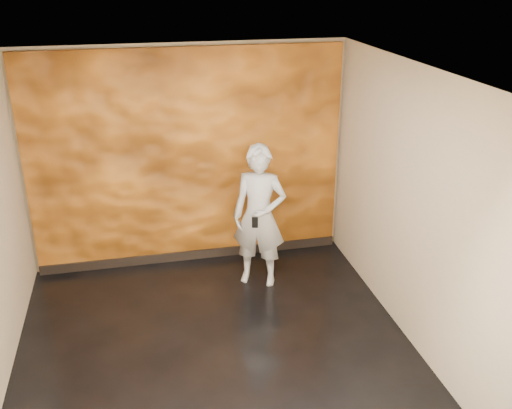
{
  "coord_description": "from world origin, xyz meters",
  "views": [
    {
      "loc": [
        -0.65,
        -4.81,
        3.66
      ],
      "look_at": [
        0.63,
        0.93,
        1.14
      ],
      "focal_mm": 40.0,
      "sensor_mm": 36.0,
      "label": 1
    }
  ],
  "objects": [
    {
      "name": "feature_wall",
      "position": [
        0.0,
        1.96,
        1.38
      ],
      "size": [
        3.9,
        0.06,
        2.75
      ],
      "primitive_type": "cube",
      "color": "orange",
      "rests_on": "ground"
    },
    {
      "name": "man",
      "position": [
        0.73,
        1.18,
        0.88
      ],
      "size": [
        0.76,
        0.65,
        1.75
      ],
      "primitive_type": "imported",
      "rotation": [
        0.0,
        0.0,
        -0.43
      ],
      "color": "#A7AEB8",
      "rests_on": "ground"
    },
    {
      "name": "phone",
      "position": [
        0.63,
        0.96,
        0.91
      ],
      "size": [
        0.07,
        0.03,
        0.13
      ],
      "primitive_type": "cube",
      "rotation": [
        0.0,
        0.0,
        -0.23
      ],
      "color": "black",
      "rests_on": "man"
    },
    {
      "name": "room",
      "position": [
        0.0,
        0.0,
        1.4
      ],
      "size": [
        4.02,
        4.02,
        2.81
      ],
      "color": "black",
      "rests_on": "ground"
    },
    {
      "name": "baseboard",
      "position": [
        0.0,
        1.92,
        0.06
      ],
      "size": [
        3.9,
        0.04,
        0.12
      ],
      "primitive_type": "cube",
      "color": "black",
      "rests_on": "ground"
    }
  ]
}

